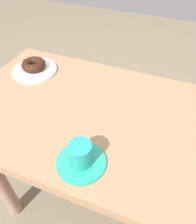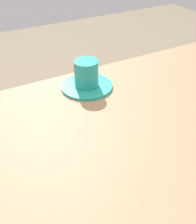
% 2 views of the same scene
% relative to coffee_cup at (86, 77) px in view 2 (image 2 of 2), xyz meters
% --- Properties ---
extents(table, '(1.19, 0.63, 0.74)m').
position_rel_coffee_cup_xyz_m(table, '(0.04, 0.21, -0.16)').
color(table, '#9F7655').
rests_on(table, ground_plane).
extents(coffee_cup, '(0.15, 0.15, 0.08)m').
position_rel_coffee_cup_xyz_m(coffee_cup, '(0.00, 0.00, 0.00)').
color(coffee_cup, teal).
rests_on(coffee_cup, table).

